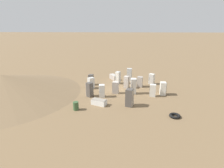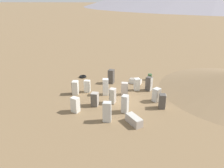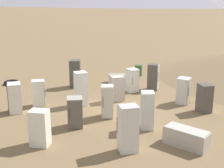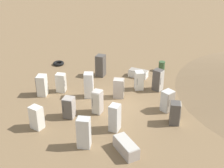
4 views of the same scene
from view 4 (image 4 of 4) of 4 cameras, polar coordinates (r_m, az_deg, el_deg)
ground_plane at (r=22.01m, az=0.41°, el=-4.12°), size 1000.00×1000.00×0.00m
discarded_fridge_0 at (r=19.20m, az=0.52°, el=-6.16°), size 0.84×0.75×1.76m
discarded_fridge_1 at (r=19.98m, az=-13.60°, el=-5.96°), size 0.88×0.93×1.52m
discarded_fridge_2 at (r=26.12m, az=-2.11°, el=3.39°), size 0.87×0.87×1.83m
discarded_fridge_3 at (r=23.95m, az=-9.31°, el=0.24°), size 0.61×0.73×1.46m
discarded_fridge_4 at (r=17.86m, az=-5.20°, el=-8.87°), size 0.60×0.77×1.90m
discarded_fridge_5 at (r=22.81m, az=1.24°, el=-0.79°), size 0.62×0.78×1.47m
discarded_fridge_6 at (r=17.72m, az=2.58°, el=-11.43°), size 1.90×1.62×0.76m
discarded_fridge_7 at (r=26.22m, az=4.81°, el=1.94°), size 1.18×1.71×0.60m
discarded_fridge_8 at (r=21.53m, az=10.12°, el=-3.06°), size 0.99×0.98×1.49m
discarded_fridge_9 at (r=20.96m, az=-2.68°, el=-3.28°), size 0.80×0.75×1.64m
discarded_fridge_10 at (r=24.03m, az=8.42°, el=0.72°), size 0.86×0.89×1.69m
discarded_fridge_11 at (r=20.71m, az=-7.88°, el=-4.28°), size 0.81×0.79×1.43m
discarded_fridge_12 at (r=22.84m, az=-4.26°, el=-0.20°), size 0.74×0.70×1.92m
discarded_fridge_13 at (r=24.01m, az=4.97°, el=0.64°), size 0.80×0.76×1.50m
discarded_fridge_14 at (r=23.70m, az=-12.70°, el=-0.24°), size 0.79×0.72×1.58m
discarded_fridge_15 at (r=20.26m, az=11.45°, el=-5.25°), size 0.74×0.67×1.50m
scrap_tire at (r=28.93m, az=-9.76°, el=3.74°), size 1.00×1.00×0.25m
rusty_barrel at (r=27.59m, az=9.08°, el=3.27°), size 0.54×0.54×0.83m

